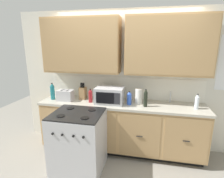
% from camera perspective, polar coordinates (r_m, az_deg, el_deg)
% --- Properties ---
extents(ground_plane, '(8.00, 8.00, 0.00)m').
position_cam_1_polar(ground_plane, '(3.34, 1.77, -21.39)').
color(ground_plane, gray).
extents(wall_unit, '(4.05, 0.40, 2.53)m').
position_cam_1_polar(wall_unit, '(3.22, 3.64, 9.34)').
color(wall_unit, silver).
rests_on(wall_unit, ground_plane).
extents(counter_run, '(2.88, 0.64, 0.93)m').
position_cam_1_polar(counter_run, '(3.35, 2.80, -11.76)').
color(counter_run, black).
rests_on(counter_run, ground_plane).
extents(stove_range, '(0.76, 0.68, 0.95)m').
position_cam_1_polar(stove_range, '(2.95, -10.57, -15.98)').
color(stove_range, '#B7B7BC').
rests_on(stove_range, ground_plane).
extents(microwave, '(0.48, 0.37, 0.28)m').
position_cam_1_polar(microwave, '(3.13, -0.71, -1.96)').
color(microwave, '#B7B7BC').
rests_on(microwave, counter_run).
extents(toaster, '(0.28, 0.18, 0.19)m').
position_cam_1_polar(toaster, '(3.39, -14.55, -1.94)').
color(toaster, '#B7B7BC').
rests_on(toaster, counter_run).
extents(knife_block, '(0.11, 0.14, 0.31)m').
position_cam_1_polar(knife_block, '(3.41, -9.21, -1.21)').
color(knife_block, '#9C794E').
rests_on(knife_block, counter_run).
extents(sink_faucet, '(0.02, 0.02, 0.20)m').
position_cam_1_polar(sink_faucet, '(3.33, 17.95, -2.38)').
color(sink_faucet, '#B2B5BA').
rests_on(sink_faucet, counter_run).
extents(paper_towel_roll, '(0.12, 0.12, 0.26)m').
position_cam_1_polar(paper_towel_roll, '(3.14, 8.42, -2.26)').
color(paper_towel_roll, white).
rests_on(paper_towel_roll, counter_run).
extents(bottle_teal, '(0.08, 0.08, 0.31)m').
position_cam_1_polar(bottle_teal, '(3.51, -18.31, -0.72)').
color(bottle_teal, '#1E707A').
rests_on(bottle_teal, counter_run).
extents(bottle_clear, '(0.07, 0.07, 0.25)m').
position_cam_1_polar(bottle_clear, '(3.15, 25.29, -3.65)').
color(bottle_clear, silver).
rests_on(bottle_clear, counter_run).
extents(bottle_red, '(0.07, 0.07, 0.24)m').
position_cam_1_polar(bottle_red, '(3.20, -6.83, -2.11)').
color(bottle_red, maroon).
rests_on(bottle_red, counter_run).
extents(bottle_dark, '(0.06, 0.06, 0.30)m').
position_cam_1_polar(bottle_dark, '(3.00, 10.57, -2.83)').
color(bottle_dark, black).
rests_on(bottle_dark, counter_run).
extents(bottle_blue, '(0.08, 0.08, 0.23)m').
position_cam_1_polar(bottle_blue, '(3.07, 5.48, -2.87)').
color(bottle_blue, blue).
rests_on(bottle_blue, counter_run).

